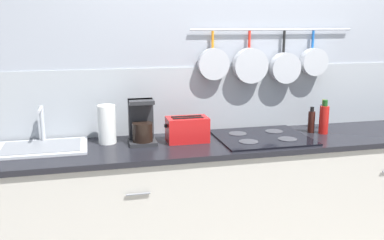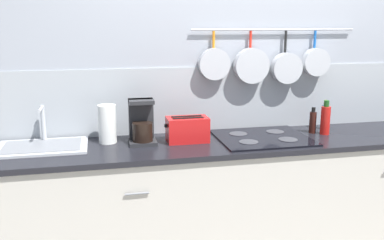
{
  "view_description": "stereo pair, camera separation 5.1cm",
  "coord_description": "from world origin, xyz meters",
  "px_view_note": "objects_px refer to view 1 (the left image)",
  "views": [
    {
      "loc": [
        -1.07,
        -2.58,
        1.7
      ],
      "look_at": [
        -0.45,
        0.0,
        1.09
      ],
      "focal_mm": 40.0,
      "sensor_mm": 36.0,
      "label": 1
    },
    {
      "loc": [
        -1.02,
        -2.59,
        1.7
      ],
      "look_at": [
        -0.45,
        0.0,
        1.09
      ],
      "focal_mm": 40.0,
      "sensor_mm": 36.0,
      "label": 2
    }
  ],
  "objects_px": {
    "bottle_hot_sauce": "(324,119)",
    "paper_towel_roll": "(107,124)",
    "toaster": "(187,129)",
    "bottle_sesame_oil": "(311,121)",
    "bottle_vinegar": "(323,116)",
    "coffee_maker": "(142,125)"
  },
  "relations": [
    {
      "from": "toaster",
      "to": "bottle_hot_sauce",
      "type": "height_order",
      "value": "bottle_hot_sauce"
    },
    {
      "from": "bottle_sesame_oil",
      "to": "bottle_hot_sauce",
      "type": "relative_size",
      "value": 0.77
    },
    {
      "from": "paper_towel_roll",
      "to": "bottle_hot_sauce",
      "type": "xyz_separation_m",
      "value": [
        1.48,
        -0.1,
        -0.02
      ]
    },
    {
      "from": "bottle_sesame_oil",
      "to": "toaster",
      "type": "bearing_deg",
      "value": -178.18
    },
    {
      "from": "coffee_maker",
      "to": "toaster",
      "type": "distance_m",
      "value": 0.3
    },
    {
      "from": "toaster",
      "to": "bottle_sesame_oil",
      "type": "xyz_separation_m",
      "value": [
        0.91,
        0.03,
        -0.0
      ]
    },
    {
      "from": "coffee_maker",
      "to": "bottle_hot_sauce",
      "type": "height_order",
      "value": "coffee_maker"
    },
    {
      "from": "toaster",
      "to": "bottle_sesame_oil",
      "type": "bearing_deg",
      "value": 1.82
    },
    {
      "from": "bottle_sesame_oil",
      "to": "bottle_vinegar",
      "type": "relative_size",
      "value": 0.85
    },
    {
      "from": "toaster",
      "to": "bottle_hot_sauce",
      "type": "distance_m",
      "value": 0.98
    },
    {
      "from": "toaster",
      "to": "bottle_sesame_oil",
      "type": "relative_size",
      "value": 1.55
    },
    {
      "from": "toaster",
      "to": "bottle_hot_sauce",
      "type": "xyz_separation_m",
      "value": [
        0.98,
        -0.02,
        0.02
      ]
    },
    {
      "from": "bottle_vinegar",
      "to": "coffee_maker",
      "type": "bearing_deg",
      "value": -176.52
    },
    {
      "from": "paper_towel_roll",
      "to": "bottle_sesame_oil",
      "type": "height_order",
      "value": "paper_towel_roll"
    },
    {
      "from": "paper_towel_roll",
      "to": "bottle_vinegar",
      "type": "relative_size",
      "value": 1.16
    },
    {
      "from": "paper_towel_roll",
      "to": "bottle_vinegar",
      "type": "bearing_deg",
      "value": 0.96
    },
    {
      "from": "paper_towel_roll",
      "to": "coffee_maker",
      "type": "bearing_deg",
      "value": -14.42
    },
    {
      "from": "toaster",
      "to": "paper_towel_roll",
      "type": "bearing_deg",
      "value": 170.55
    },
    {
      "from": "toaster",
      "to": "bottle_vinegar",
      "type": "relative_size",
      "value": 1.33
    },
    {
      "from": "bottle_hot_sauce",
      "to": "bottle_sesame_oil",
      "type": "bearing_deg",
      "value": 144.73
    },
    {
      "from": "bottle_sesame_oil",
      "to": "coffee_maker",
      "type": "bearing_deg",
      "value": 179.98
    },
    {
      "from": "bottle_hot_sauce",
      "to": "paper_towel_roll",
      "type": "bearing_deg",
      "value": 175.97
    }
  ]
}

